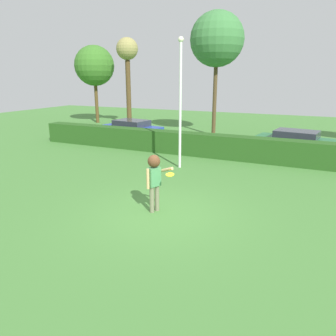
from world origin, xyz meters
TOP-DOWN VIEW (x-y plane):
  - ground_plane at (0.00, 0.00)m, footprint 60.00×60.00m
  - person at (-0.23, 0.07)m, footprint 0.84×0.52m
  - frisbee at (0.37, -0.10)m, footprint 0.25×0.25m
  - lamppost at (-1.51, 5.10)m, footprint 0.24×0.24m
  - hedge_row at (0.00, 7.73)m, footprint 23.17×0.90m
  - parked_car_blue at (-7.36, 10.54)m, footprint 4.40×2.30m
  - parked_car_green at (3.13, 10.50)m, footprint 4.40×2.30m
  - willow_tree at (-10.65, 15.60)m, footprint 1.77×1.77m
  - birch_tree at (-2.64, 14.03)m, footprint 3.62×3.62m
  - oak_tree at (-14.35, 16.04)m, footprint 3.48×3.48m

SIDE VIEW (x-z plane):
  - ground_plane at x=0.00m, z-range 0.00..0.00m
  - hedge_row at x=0.00m, z-range 0.00..1.19m
  - parked_car_blue at x=-7.36m, z-range 0.06..1.31m
  - parked_car_green at x=3.13m, z-range 0.06..1.31m
  - person at x=-0.23m, z-range 0.29..2.10m
  - frisbee at x=0.37m, z-range 1.29..1.36m
  - lamppost at x=-1.51m, z-range 0.31..6.00m
  - oak_tree at x=-14.35m, z-range 1.62..8.38m
  - willow_tree at x=-10.65m, z-range 2.21..9.38m
  - birch_tree at x=-2.64m, z-range 2.31..10.61m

